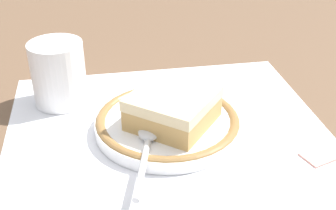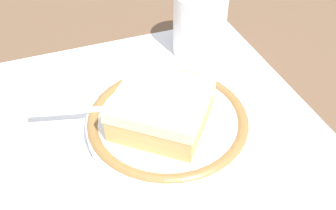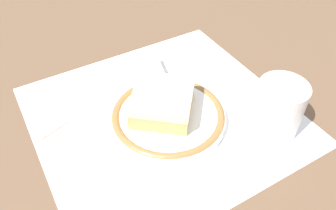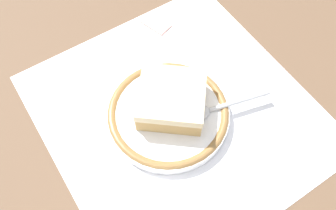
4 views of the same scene
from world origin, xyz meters
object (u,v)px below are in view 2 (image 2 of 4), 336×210
at_px(plate, 168,122).
at_px(spoon, 115,107).
at_px(cup, 199,27).
at_px(cake_slice, 162,109).

relative_size(plate, spoon, 1.33).
relative_size(spoon, cup, 1.56).
relative_size(cake_slice, cup, 1.49).
relative_size(plate, cup, 2.08).
bearing_deg(cup, cake_slice, 142.74).
distance_m(plate, spoon, 0.06).
xyz_separation_m(cake_slice, spoon, (0.04, 0.04, -0.02)).
relative_size(cake_slice, spoon, 0.96).
height_order(plate, cup, cup).
bearing_deg(spoon, cup, -55.56).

